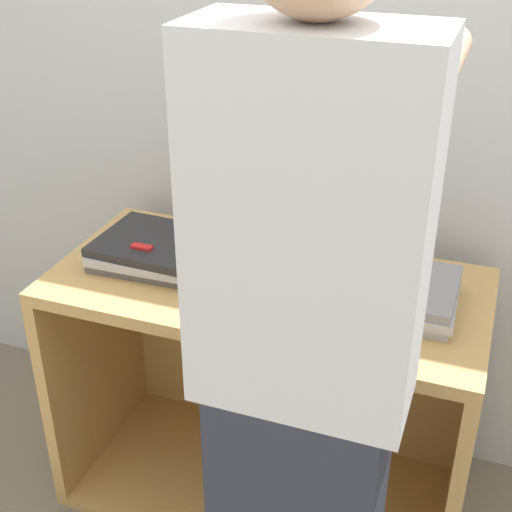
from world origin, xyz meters
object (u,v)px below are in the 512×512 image
(laptop_open, at_px, (274,254))
(laptop_stack_left, at_px, (155,249))
(person, at_px, (304,372))
(laptop_stack_right, at_px, (394,292))

(laptop_open, relative_size, laptop_stack_left, 1.11)
(laptop_open, xyz_separation_m, person, (0.25, -0.57, 0.08))
(laptop_stack_left, xyz_separation_m, person, (0.58, -0.51, 0.10))
(laptop_stack_left, distance_m, person, 0.78)
(laptop_stack_left, xyz_separation_m, laptop_stack_right, (0.67, 0.00, 0.00))
(person, bearing_deg, laptop_stack_right, 80.43)
(laptop_stack_left, bearing_deg, laptop_stack_right, 0.19)
(laptop_stack_right, xyz_separation_m, person, (-0.09, -0.51, 0.10))
(laptop_open, height_order, laptop_stack_left, laptop_open)
(laptop_open, relative_size, laptop_stack_right, 1.12)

